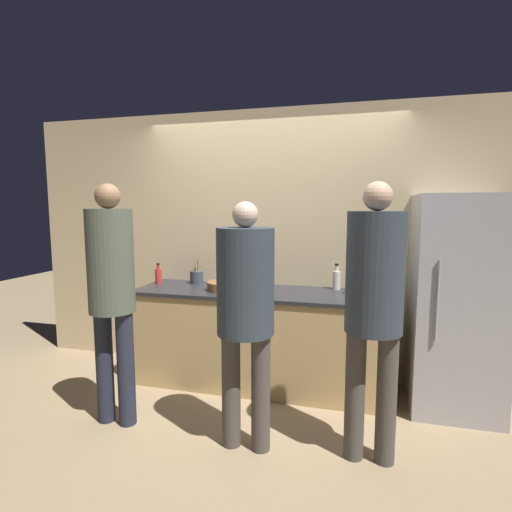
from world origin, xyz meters
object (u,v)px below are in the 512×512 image
at_px(bottle_clear, 336,279).
at_px(refrigerator, 456,303).
at_px(person_right, 374,297).
at_px(cup_blue, 352,289).
at_px(person_left, 112,284).
at_px(bottle_red, 158,275).
at_px(fruit_bowl, 224,286).
at_px(bottle_green, 380,289).
at_px(utensil_crock, 197,277).
at_px(person_center, 245,302).
at_px(potted_plant, 378,279).

bearing_deg(bottle_clear, refrigerator, -14.46).
bearing_deg(person_right, refrigerator, 53.85).
bearing_deg(cup_blue, bottle_clear, 131.03).
distance_m(person_left, bottle_red, 1.06).
bearing_deg(fruit_bowl, person_right, -33.56).
bearing_deg(cup_blue, refrigerator, -5.83).
distance_m(bottle_green, bottle_clear, 0.48).
relative_size(bottle_red, cup_blue, 2.23).
relative_size(refrigerator, cup_blue, 19.01).
bearing_deg(utensil_crock, bottle_clear, 2.09).
distance_m(person_right, utensil_crock, 2.03).
xyz_separation_m(person_center, bottle_red, (-1.24, 1.09, -0.06)).
bearing_deg(potted_plant, person_left, -151.07).
bearing_deg(person_left, bottle_clear, 36.89).
relative_size(person_left, cup_blue, 19.75).
relative_size(bottle_clear, potted_plant, 0.96).
relative_size(person_right, fruit_bowl, 5.74).
xyz_separation_m(person_left, person_right, (1.88, 0.02, 0.01)).
xyz_separation_m(utensil_crock, cup_blue, (1.53, -0.12, -0.02)).
distance_m(person_center, bottle_clear, 1.35).
bearing_deg(cup_blue, utensil_crock, 175.67).
height_order(utensil_crock, potted_plant, potted_plant).
bearing_deg(bottle_red, person_left, -80.23).
relative_size(fruit_bowl, bottle_clear, 1.30).
height_order(person_center, bottle_red, person_center).
xyz_separation_m(cup_blue, potted_plant, (0.22, 0.06, 0.09)).
relative_size(bottle_green, potted_plant, 0.85).
bearing_deg(refrigerator, person_right, -126.15).
bearing_deg(refrigerator, cup_blue, 174.17).
height_order(person_center, fruit_bowl, person_center).
distance_m(utensil_crock, bottle_green, 1.78).
xyz_separation_m(person_left, fruit_bowl, (0.58, 0.88, -0.15)).
distance_m(person_left, bottle_clear, 1.98).
bearing_deg(bottle_clear, person_left, -143.11).
height_order(person_left, cup_blue, person_left).
bearing_deg(potted_plant, bottle_red, -178.89).
xyz_separation_m(refrigerator, person_left, (-2.55, -0.93, 0.21)).
bearing_deg(fruit_bowl, person_center, -62.89).
height_order(person_center, potted_plant, person_center).
bearing_deg(person_left, refrigerator, 20.12).
distance_m(bottle_red, cup_blue, 1.90).
bearing_deg(bottle_clear, bottle_green, -38.27).
bearing_deg(cup_blue, person_left, -149.41).
distance_m(person_center, utensil_crock, 1.47).
relative_size(utensil_crock, bottle_green, 1.15).
distance_m(person_right, bottle_green, 0.88).
distance_m(person_center, bottle_green, 1.30).
xyz_separation_m(person_center, potted_plant, (0.89, 1.13, -0.00)).
height_order(refrigerator, utensil_crock, refrigerator).
distance_m(person_center, person_right, 0.83).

